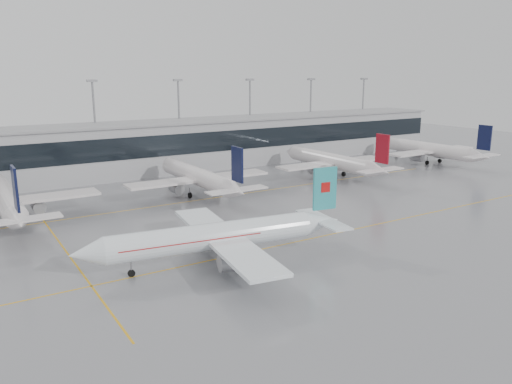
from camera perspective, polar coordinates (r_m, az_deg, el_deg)
ground at (r=73.79m, az=4.97°, el=-5.61°), size 320.00×320.00×0.00m
taxi_line_main at (r=73.79m, az=4.97°, el=-5.61°), size 120.00×0.25×0.01m
taxi_line_north at (r=98.37m, az=-5.57°, el=-0.78°), size 120.00×0.25×0.01m
taxi_line_cross at (r=75.50m, az=-21.10°, el=-6.05°), size 0.25×60.00×0.01m
terminal at (r=126.19m, az=-12.18°, el=4.90°), size 180.00×15.00×12.00m
terminal_glass at (r=118.98m, az=-10.95°, el=5.19°), size 180.00×0.20×5.00m
terminal_roof at (r=125.46m, az=-12.32°, el=7.70°), size 182.00×16.00×0.40m
light_masts at (r=131.00m, az=-13.25°, el=8.38°), size 156.40×1.00×22.60m
air_canada_jet at (r=64.47m, az=-3.94°, el=-5.02°), size 36.46×29.37×11.45m
parked_jet_b at (r=91.78m, az=-26.66°, el=-0.81°), size 29.64×36.96×11.72m
parked_jet_c at (r=100.79m, az=-6.56°, el=1.71°), size 29.64×36.96×11.72m
parked_jet_d at (r=119.76m, az=8.74°, el=3.49°), size 29.64×36.96×11.72m
parked_jet_e at (r=144.83m, az=19.35°, el=4.59°), size 29.64×36.96×11.72m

